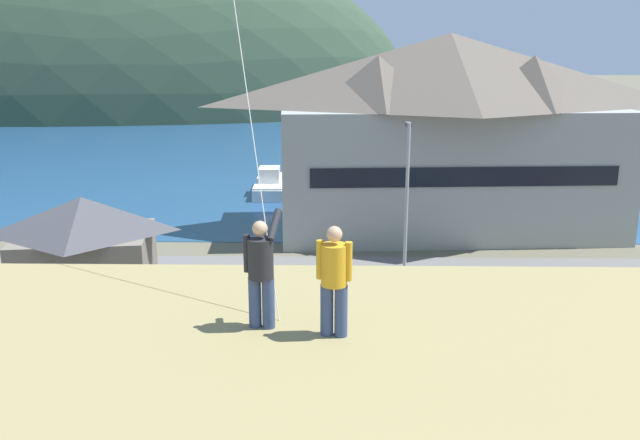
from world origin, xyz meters
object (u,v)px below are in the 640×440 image
Objects in this scene: harbor_lodge at (447,128)px; parked_car_back_row_right at (54,361)px; moored_boat_wharfside at (270,184)px; parked_car_mid_row_center at (406,306)px; parked_car_back_row_left at (431,373)px; storage_shed_near_lot at (86,248)px; parked_car_front_row_red at (601,358)px; parked_car_front_row_silver at (550,300)px; person_companion at (334,278)px; parked_car_corner_spot at (219,300)px; person_kite_flyer at (261,270)px; parking_light_pole at (407,195)px; wharf_dock at (314,183)px.

harbor_lodge is 5.23× the size of parked_car_back_row_right.
parked_car_mid_row_center is (7.98, -26.46, 0.34)m from moored_boat_wharfside.
harbor_lodge is at bearing 79.75° from parked_car_back_row_left.
storage_shed_near_lot is 1.54× the size of parked_car_front_row_red.
person_companion reaches higher than parked_car_front_row_silver.
parked_car_corner_spot is 17.39m from person_kite_flyer.
parked_car_front_row_red is 2.50× the size of person_companion.
parked_car_back_row_left and parked_car_mid_row_center have the same top height.
storage_shed_near_lot is at bearing 168.22° from parked_car_mid_row_center.
person_companion is (4.68, -15.96, 6.64)m from parked_car_corner_spot.
person_kite_flyer is 1.18m from person_companion.
moored_boat_wharfside is (5.99, 23.55, -1.80)m from storage_shed_near_lot.
parking_light_pole is 4.47× the size of person_companion.
person_kite_flyer is (3.86, -41.60, 7.00)m from moored_boat_wharfside.
parked_car_front_row_red reaches higher than wharf_dock.
parked_car_front_row_red is 1.00× the size of parked_car_mid_row_center.
parked_car_front_row_red is (19.98, -7.45, -1.46)m from storage_shed_near_lot.
harbor_lodge is at bearing 77.32° from person_companion.
parked_car_front_row_silver is 13.66m from parked_car_corner_spot.
harbor_lodge is 5.15× the size of parked_car_front_row_silver.
moored_boat_wharfside is at bearing 96.80° from person_companion.
parked_car_front_row_silver is 6.04m from parked_car_mid_row_center.
parked_car_front_row_red is (0.02, -5.30, 0.00)m from parked_car_front_row_silver.
parked_car_mid_row_center is at bearing -172.74° from parked_car_front_row_silver.
person_kite_flyer is (-10.13, -10.60, 6.66)m from parked_car_front_row_red.
storage_shed_near_lot is at bearing 120.93° from person_companion.
person_kite_flyer is (9.85, -18.04, 5.20)m from storage_shed_near_lot.
parked_car_back_row_left is at bearing -91.52° from parking_light_pole.
storage_shed_near_lot is 21.21m from person_kite_flyer.
parked_car_front_row_silver is at bearing -61.47° from moored_boat_wharfside.
moored_boat_wharfside is at bearing 75.72° from storage_shed_near_lot.
parked_car_back_row_right is 14.51m from person_kite_flyer.
person_companion reaches higher than storage_shed_near_lot.
parked_car_back_row_right is at bearing 128.83° from person_kite_flyer.
parked_car_corner_spot is at bearing -20.66° from storage_shed_near_lot.
parked_car_front_row_red is at bearing -72.54° from wharf_dock.
parked_car_mid_row_center is 6.14m from parking_light_pole.
parked_car_corner_spot is 17.91m from person_companion.
parking_light_pole is (8.11, 4.51, 3.47)m from parked_car_corner_spot.
storage_shed_near_lot is 3.59× the size of person_kite_flyer.
parked_car_front_row_silver is at bearing -37.66° from parking_light_pole.
parking_light_pole is at bearing 8.40° from storage_shed_near_lot.
person_companion is (9.22, -10.34, 6.64)m from parked_car_back_row_right.
parked_car_back_row_right is at bearing 177.17° from parked_car_back_row_left.
moored_boat_wharfside is at bearing 82.38° from parked_car_back_row_right.
storage_shed_near_lot is 6.90m from parked_car_corner_spot.
wharf_dock is (9.47, 25.99, -2.18)m from storage_shed_near_lot.
parked_car_back_row_right is (1.77, -8.00, -1.46)m from storage_shed_near_lot.
moored_boat_wharfside reaches higher than parked_car_back_row_right.
harbor_lodge is at bearing -56.59° from wharf_dock.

